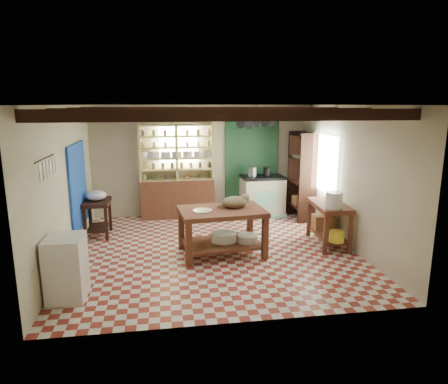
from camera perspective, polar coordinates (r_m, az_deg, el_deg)
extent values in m
cube|color=maroon|center=(7.38, -1.45, -8.38)|extent=(5.00, 5.00, 0.02)
cube|color=#4B4B50|center=(6.90, -1.58, 12.33)|extent=(5.00, 5.00, 0.02)
cube|color=beige|center=(9.47, -3.47, 4.46)|extent=(5.00, 0.04, 2.60)
cube|color=beige|center=(4.62, 2.49, -4.08)|extent=(5.00, 0.04, 2.60)
cube|color=beige|center=(7.15, -21.80, 0.97)|extent=(0.04, 5.00, 2.60)
cube|color=beige|center=(7.74, 17.17, 2.13)|extent=(0.04, 5.00, 2.60)
cube|color=black|center=(6.90, -1.57, 11.34)|extent=(5.00, 3.80, 0.15)
cube|color=#1748B3|center=(8.05, -20.10, 0.84)|extent=(0.04, 1.40, 1.60)
cube|color=#1C4729|center=(9.65, 3.98, 4.30)|extent=(1.30, 0.04, 2.30)
cube|color=silver|center=(9.37, -6.55, 6.78)|extent=(0.90, 0.02, 0.80)
cube|color=silver|center=(8.62, 14.21, 3.97)|extent=(0.02, 1.30, 1.20)
cube|color=black|center=(5.91, -24.11, 3.26)|extent=(0.06, 0.90, 0.28)
cube|color=black|center=(9.15, 4.66, 9.70)|extent=(0.86, 0.12, 0.36)
cube|color=#DCC77F|center=(9.28, -6.72, 2.98)|extent=(1.70, 0.34, 2.20)
cube|color=black|center=(9.34, 11.05, 2.27)|extent=(0.40, 0.86, 2.00)
cube|color=brown|center=(7.07, -0.32, -5.70)|extent=(1.54, 1.11, 0.82)
cube|color=beige|center=(9.53, 5.48, -0.54)|extent=(1.02, 0.72, 0.96)
cube|color=black|center=(8.43, -17.58, -3.59)|extent=(0.50, 0.73, 0.74)
cube|color=silver|center=(5.93, -21.60, -10.02)|extent=(0.49, 0.59, 0.88)
cube|color=brown|center=(7.79, 14.71, -4.45)|extent=(0.65, 1.17, 0.81)
ellipsoid|color=#8C7A52|center=(7.03, 1.54, -1.44)|extent=(0.52, 0.45, 0.20)
cylinder|color=#B1B1B9|center=(6.82, -3.08, -2.68)|extent=(0.37, 0.37, 0.02)
cylinder|color=silver|center=(7.16, -0.03, -6.42)|extent=(0.50, 0.50, 0.16)
cylinder|color=silver|center=(7.13, 3.40, -6.63)|extent=(0.41, 0.41, 0.13)
cylinder|color=#B1B1B9|center=(9.34, 4.09, 2.91)|extent=(0.20, 0.20, 0.22)
cylinder|color=black|center=(9.45, 6.13, 2.94)|extent=(0.18, 0.18, 0.21)
ellipsoid|color=silver|center=(8.32, -17.79, -0.48)|extent=(0.40, 0.40, 0.20)
cylinder|color=silver|center=(7.32, 15.45, -1.13)|extent=(0.31, 0.31, 0.29)
cube|color=#97673D|center=(8.08, 14.01, -4.19)|extent=(0.42, 0.35, 0.28)
cylinder|color=yellow|center=(7.42, 15.79, -6.13)|extent=(0.29, 0.29, 0.20)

